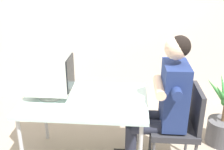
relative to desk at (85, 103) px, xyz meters
name	(u,v)px	position (x,y,z in m)	size (l,w,h in m)	color
desk	(85,103)	(0.00, 0.00, 0.00)	(1.19, 0.79, 0.72)	#B7B7BC
crt_monitor	(50,73)	(-0.33, 0.02, 0.30)	(0.40, 0.32, 0.44)	silver
keyboard	(86,99)	(0.02, -0.03, 0.07)	(0.16, 0.42, 0.03)	beige
office_chair	(180,123)	(0.92, -0.01, -0.17)	(0.44, 0.44, 0.86)	#4C4C51
person_seated	(164,100)	(0.74, -0.01, 0.07)	(0.67, 0.59, 1.35)	navy
potted_plant	(223,119)	(1.47, 0.41, -0.36)	(0.50, 0.55, 0.80)	#4C4C51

